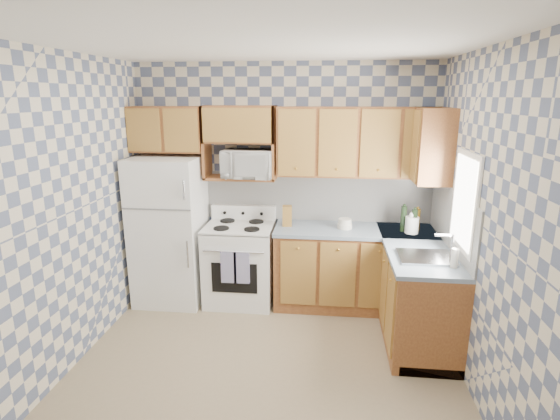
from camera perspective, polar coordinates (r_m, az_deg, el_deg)
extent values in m
plane|color=#827155|center=(4.11, -1.95, -19.85)|extent=(3.40, 3.40, 0.00)
cube|color=slate|center=(5.07, 0.49, 3.53)|extent=(3.40, 0.02, 2.70)
cube|color=slate|center=(3.69, 24.97, -2.14)|extent=(0.02, 3.20, 2.70)
cube|color=silver|center=(5.07, 4.97, 1.73)|extent=(2.60, 0.02, 0.56)
cube|color=silver|center=(4.47, 21.49, -1.04)|extent=(0.02, 1.60, 0.56)
cube|color=white|center=(5.15, -14.20, -2.60)|extent=(0.75, 0.70, 1.68)
cube|color=white|center=(5.09, -5.22, -7.08)|extent=(0.76, 0.65, 0.90)
cube|color=silver|center=(4.94, -5.34, -2.17)|extent=(0.76, 0.65, 0.02)
cube|color=white|center=(5.17, -4.76, -0.29)|extent=(0.76, 0.08, 0.17)
cube|color=navy|center=(4.75, -6.72, -7.42)|extent=(0.17, 0.02, 0.36)
cube|color=navy|center=(4.72, -5.02, -7.52)|extent=(0.17, 0.02, 0.36)
cube|color=brown|center=(5.03, 9.58, -7.61)|extent=(1.75, 0.60, 0.88)
cube|color=brown|center=(4.65, 17.11, -10.01)|extent=(0.60, 1.60, 0.88)
cube|color=slate|center=(4.87, 9.81, -2.62)|extent=(1.77, 0.63, 0.04)
cube|color=slate|center=(4.48, 17.49, -4.65)|extent=(0.63, 1.60, 0.04)
cube|color=brown|center=(4.82, 10.21, 8.72)|extent=(1.75, 0.33, 0.74)
cube|color=brown|center=(5.12, -14.43, 10.18)|extent=(0.82, 0.33, 0.50)
cube|color=brown|center=(4.74, 19.03, 8.06)|extent=(0.33, 0.70, 0.74)
cube|color=brown|center=(4.97, -5.12, 4.22)|extent=(0.80, 0.33, 0.03)
imported|color=white|center=(4.86, -4.14, 6.03)|extent=(0.58, 0.41, 0.31)
cube|color=#B7B7BC|center=(4.15, 18.48, -5.90)|extent=(0.48, 0.40, 0.03)
cube|color=white|center=(4.08, 22.98, 1.02)|extent=(0.02, 0.66, 0.86)
cylinder|color=black|center=(4.85, 15.82, -1.11)|extent=(0.06, 0.06, 0.28)
cylinder|color=black|center=(4.81, 17.10, -1.44)|extent=(0.06, 0.06, 0.26)
cylinder|color=#4C350B|center=(4.92, 17.46, -1.23)|extent=(0.06, 0.06, 0.24)
cube|color=brown|center=(4.87, 0.94, -0.76)|extent=(0.11, 0.11, 0.23)
cylinder|color=white|center=(4.82, 16.83, -1.87)|extent=(0.14, 0.14, 0.18)
cylinder|color=beige|center=(3.99, 21.84, -5.86)|extent=(0.06, 0.06, 0.17)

